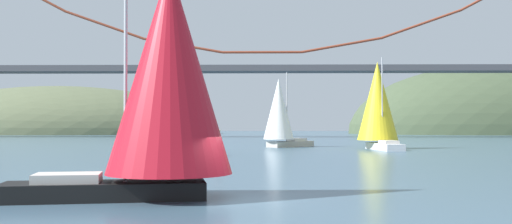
% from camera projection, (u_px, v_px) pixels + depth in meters
% --- Properties ---
extents(ground_plane, '(360.00, 360.00, 0.00)m').
position_uv_depth(ground_plane, '(240.00, 202.00, 22.95)').
color(ground_plane, '#426075').
extents(headland_left, '(84.01, 44.00, 25.19)m').
position_uv_depth(headland_left, '(57.00, 133.00, 158.95)').
color(headland_left, '#5B6647').
rests_on(headland_left, ground_plane).
extents(headland_right, '(75.17, 44.00, 36.19)m').
position_uv_depth(headland_right, '(492.00, 134.00, 156.77)').
color(headland_right, '#425138').
rests_on(headland_right, ground_plane).
extents(suspension_bridge, '(145.70, 6.00, 33.54)m').
position_uv_depth(suspension_bridge, '(262.00, 63.00, 118.16)').
color(suspension_bridge, brown).
rests_on(suspension_bridge, ground_plane).
extents(sailboat_white_mainsail, '(7.13, 6.97, 9.18)m').
position_uv_depth(sailboat_white_mainsail, '(280.00, 112.00, 72.78)').
color(sailboat_white_mainsail, '#B7B2A8').
rests_on(sailboat_white_mainsail, ground_plane).
extents(sailboat_yellow_sail, '(5.30, 8.58, 10.31)m').
position_uv_depth(sailboat_yellow_sail, '(378.00, 103.00, 68.23)').
color(sailboat_yellow_sail, white).
rests_on(sailboat_yellow_sail, ground_plane).
extents(sailboat_crimson_sail, '(9.54, 5.92, 10.01)m').
position_uv_depth(sailboat_crimson_sail, '(165.00, 75.00, 24.12)').
color(sailboat_crimson_sail, black).
rests_on(sailboat_crimson_sail, ground_plane).
extents(channel_buoy, '(1.10, 1.10, 2.64)m').
position_uv_depth(channel_buoy, '(219.00, 152.00, 54.19)').
color(channel_buoy, red).
rests_on(channel_buoy, ground_plane).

